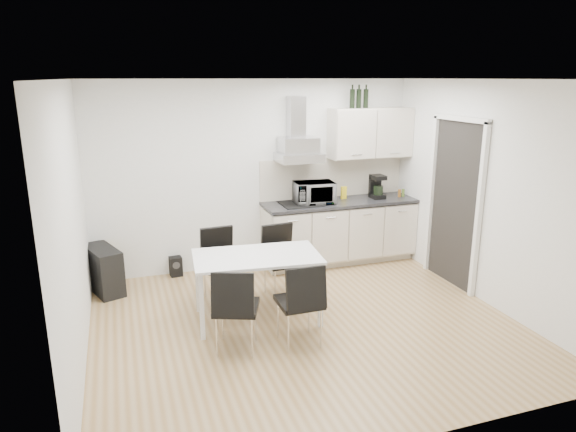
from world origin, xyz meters
The scene contains 15 objects.
ground centered at (0.00, 0.00, 0.00)m, with size 4.50×4.50×0.00m, color tan.
wall_back centered at (0.00, 2.00, 1.30)m, with size 4.50×0.10×2.60m, color white.
wall_front centered at (0.00, -2.00, 1.30)m, with size 4.50×0.10×2.60m, color white.
wall_left centered at (-2.25, 0.00, 1.30)m, with size 0.10×4.00×2.60m, color white.
wall_right centered at (2.25, 0.00, 1.30)m, with size 0.10×4.00×2.60m, color white.
ceiling centered at (0.00, 0.00, 2.60)m, with size 4.50×4.50×0.00m, color white.
doorway centered at (2.21, 0.55, 1.05)m, with size 0.08×1.04×2.10m, color white.
kitchenette centered at (1.19, 1.73, 0.83)m, with size 2.22×0.64×2.52m.
dining_table centered at (-0.46, 0.30, 0.67)m, with size 1.43×0.91×0.75m.
chair_far_left centered at (-0.74, 0.91, 0.44)m, with size 0.44×0.50×0.88m, color black, non-canonical shape.
chair_far_right centered at (0.00, 0.80, 0.44)m, with size 0.44×0.50×0.88m, color black, non-canonical shape.
chair_near_left centered at (-0.83, -0.28, 0.44)m, with size 0.44×0.50×0.88m, color black, non-canonical shape.
chair_near_right centered at (-0.21, -0.36, 0.44)m, with size 0.44×0.50×0.88m, color black, non-canonical shape.
guitar_amp centered at (-2.09, 1.65, 0.29)m, with size 0.51×0.75×0.57m.
floor_speaker centered at (-1.18, 1.90, 0.13)m, with size 0.16×0.14×0.27m, color black.
Camera 1 is at (-1.82, -4.79, 2.62)m, focal length 32.00 mm.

